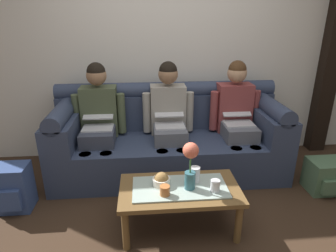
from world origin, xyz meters
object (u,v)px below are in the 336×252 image
object	(u,v)px
cup_far_center	(195,174)
cup_near_left	(165,190)
coffee_table	(180,193)
person_right	(236,113)
backpack_right	(326,176)
cup_near_right	(215,186)
person_left	(99,117)
couch	(169,140)
person_middle	(169,115)
backpack_left	(14,188)
snack_bowl	(161,180)
flower_vase	(190,161)

from	to	relation	value
cup_far_center	cup_near_left	bearing A→B (deg)	-146.34
coffee_table	cup_near_left	distance (m)	0.19
cup_near_left	person_right	bearing A→B (deg)	51.16
backpack_right	cup_near_right	bearing A→B (deg)	-158.60
person_right	cup_near_left	bearing A→B (deg)	-128.84
person_left	backpack_right	bearing A→B (deg)	-14.15
couch	person_middle	xyz separation A→B (m)	(0.00, -0.00, 0.29)
person_right	cup_far_center	world-z (taller)	person_right
person_right	backpack_right	bearing A→B (deg)	-36.33
coffee_table	backpack_left	bearing A→B (deg)	165.46
person_left	cup_far_center	xyz separation A→B (m)	(0.88, -0.91, -0.20)
snack_bowl	cup_near_left	size ratio (longest dim) A/B	1.85
person_middle	backpack_left	bearing A→B (deg)	-157.30
couch	coffee_table	xyz separation A→B (m)	(0.00, -0.99, -0.03)
flower_vase	backpack_right	xyz separation A→B (m)	(1.46, 0.44, -0.47)
cup_near_right	backpack_left	size ratio (longest dim) A/B	0.22
backpack_left	cup_far_center	bearing A→B (deg)	-10.86
backpack_left	backpack_right	bearing A→B (deg)	0.67
person_left	flower_vase	xyz separation A→B (m)	(0.82, -1.01, -0.03)
cup_far_center	couch	bearing A→B (deg)	98.27
couch	coffee_table	bearing A→B (deg)	-90.00
person_left	person_right	size ratio (longest dim) A/B	1.00
person_left	cup_near_left	xyz separation A→B (m)	(0.62, -1.09, -0.23)
coffee_table	flower_vase	size ratio (longest dim) A/B	2.45
backpack_left	flower_vase	bearing A→B (deg)	-14.82
couch	person_middle	distance (m)	0.29
backpack_left	coffee_table	bearing A→B (deg)	-14.54
flower_vase	snack_bowl	distance (m)	0.30
person_left	backpack_right	distance (m)	2.40
person_middle	backpack_right	world-z (taller)	person_middle
backpack_right	cup_near_left	bearing A→B (deg)	-162.77
cup_near_right	backpack_right	size ratio (longest dim) A/B	0.27
cup_near_right	person_right	bearing A→B (deg)	65.67
person_left	snack_bowl	distance (m)	1.14
cup_near_right	coffee_table	bearing A→B (deg)	162.64
snack_bowl	backpack_right	bearing A→B (deg)	12.46
cup_near_left	backpack_right	world-z (taller)	cup_near_left
backpack_right	person_right	bearing A→B (deg)	143.67
coffee_table	flower_vase	xyz separation A→B (m)	(0.07, -0.03, 0.30)
person_middle	cup_near_left	distance (m)	1.12
person_left	snack_bowl	xyz separation A→B (m)	(0.60, -0.94, -0.22)
couch	backpack_right	distance (m)	1.65
person_right	snack_bowl	size ratio (longest dim) A/B	8.51
person_middle	person_right	bearing A→B (deg)	0.02
person_right	backpack_right	size ratio (longest dim) A/B	3.52
flower_vase	cup_near_left	distance (m)	0.29
cup_near_left	backpack_left	world-z (taller)	cup_near_left
person_right	backpack_right	distance (m)	1.09
flower_vase	person_middle	bearing A→B (deg)	94.20
snack_bowl	cup_near_left	world-z (taller)	snack_bowl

